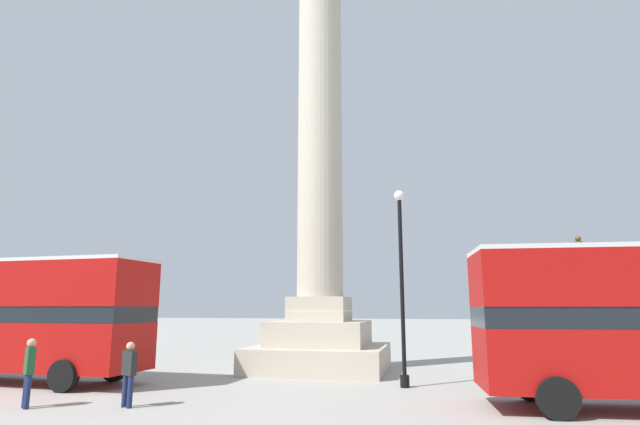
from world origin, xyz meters
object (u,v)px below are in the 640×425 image
pedestrian_near_lamp (29,368)px  monument_column (320,161)px  street_lamp (402,283)px  equestrian_statue (587,326)px  bus_a (6,314)px  pedestrian_by_plinth (129,370)px

pedestrian_near_lamp → monument_column: bearing=-83.2°
street_lamp → pedestrian_near_lamp: bearing=-149.7°
monument_column → equestrian_statue: monument_column is taller
bus_a → street_lamp: 14.47m
bus_a → street_lamp: size_ratio=1.67×
equestrian_statue → pedestrian_by_plinth: (-15.02, -12.82, -0.82)m
street_lamp → monument_column: bearing=133.7°
equestrian_statue → bus_a: bearing=-142.5°
monument_column → bus_a: bearing=-151.7°
equestrian_statue → street_lamp: size_ratio=0.89×
monument_column → equestrian_statue: (11.66, 3.91, -7.47)m
bus_a → street_lamp: bearing=10.4°
street_lamp → pedestrian_by_plinth: street_lamp is taller
bus_a → pedestrian_by_plinth: (7.22, -3.20, -1.43)m
pedestrian_near_lamp → pedestrian_by_plinth: 2.65m
pedestrian_near_lamp → street_lamp: bearing=-111.1°
pedestrian_near_lamp → pedestrian_by_plinth: (2.56, 0.66, -0.07)m
monument_column → pedestrian_near_lamp: (-5.92, -9.57, -8.22)m
pedestrian_by_plinth → pedestrian_near_lamp: bearing=-141.4°
monument_column → equestrian_statue: bearing=18.5°
bus_a → pedestrian_near_lamp: bearing=-36.4°
monument_column → street_lamp: monument_column is taller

